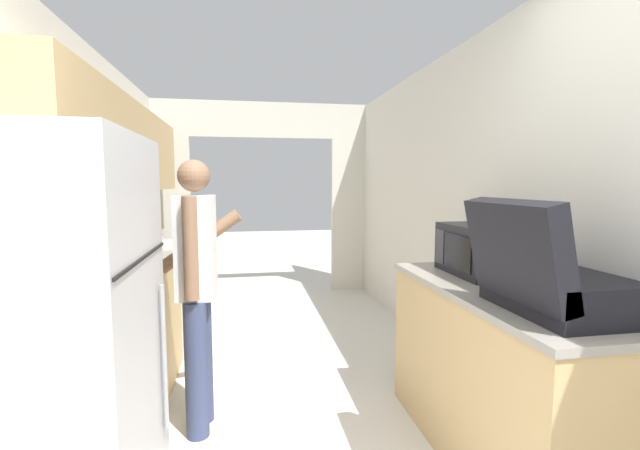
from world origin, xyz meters
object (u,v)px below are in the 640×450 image
(suitcase, at_px, (545,278))
(knife, at_px, (157,236))
(range_oven, at_px, (153,295))
(person, at_px, (197,288))
(microwave, at_px, (483,250))
(refrigerator, at_px, (40,357))

(suitcase, height_order, knife, suitcase)
(range_oven, distance_m, suitcase, 3.20)
(range_oven, xyz_separation_m, person, (0.54, -1.41, 0.39))
(range_oven, height_order, suitcase, suitcase)
(microwave, bearing_deg, knife, 136.02)
(person, bearing_deg, range_oven, 25.38)
(refrigerator, height_order, person, refrigerator)
(refrigerator, relative_size, range_oven, 1.55)
(refrigerator, xyz_separation_m, person, (0.47, 0.85, 0.03))
(suitcase, distance_m, knife, 3.61)
(suitcase, height_order, microwave, suitcase)
(range_oven, bearing_deg, refrigerator, -88.36)
(microwave, bearing_deg, range_oven, 143.49)
(refrigerator, relative_size, knife, 4.85)
(range_oven, relative_size, knife, 3.13)
(refrigerator, xyz_separation_m, range_oven, (-0.06, 2.26, -0.36))
(range_oven, relative_size, microwave, 2.10)
(range_oven, bearing_deg, person, -69.15)
(refrigerator, relative_size, microwave, 3.25)
(person, relative_size, suitcase, 2.74)
(range_oven, relative_size, person, 0.67)
(person, bearing_deg, refrigerator, 155.35)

